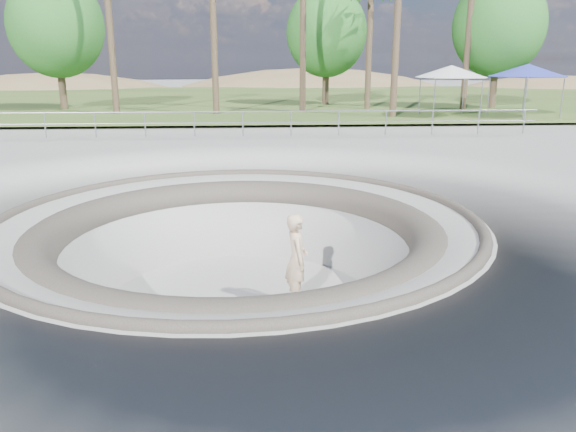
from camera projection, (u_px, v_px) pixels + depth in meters
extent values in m
plane|color=gray|center=(237.00, 219.00, 11.86)|extent=(180.00, 180.00, 0.00)
torus|color=gray|center=(239.00, 306.00, 12.40)|extent=(14.00, 14.00, 4.00)
cylinder|color=gray|center=(239.00, 304.00, 12.38)|extent=(6.60, 6.60, 0.10)
torus|color=#544D43|center=(237.00, 220.00, 11.86)|extent=(10.24, 10.24, 0.24)
torus|color=#544D43|center=(238.00, 239.00, 11.98)|extent=(8.91, 8.91, 0.81)
cube|color=#365020|center=(246.00, 99.00, 44.46)|extent=(180.00, 36.00, 0.12)
ellipsoid|color=brown|center=(59.00, 146.00, 65.04)|extent=(50.40, 36.00, 23.40)
ellipsoid|color=brown|center=(311.00, 149.00, 72.13)|extent=(61.60, 44.00, 28.60)
ellipsoid|color=brown|center=(548.00, 135.00, 65.48)|extent=(42.00, 30.00, 19.50)
cylinder|color=gray|center=(243.00, 112.00, 23.07)|extent=(25.00, 0.05, 0.05)
cylinder|color=gray|center=(243.00, 123.00, 23.19)|extent=(25.00, 0.05, 0.05)
cube|color=olive|center=(297.00, 303.00, 12.12)|extent=(0.86, 0.34, 0.02)
cylinder|color=silver|center=(297.00, 304.00, 12.13)|extent=(0.06, 0.18, 0.04)
cylinder|color=silver|center=(297.00, 304.00, 12.13)|extent=(0.06, 0.18, 0.04)
cylinder|color=beige|center=(297.00, 305.00, 12.14)|extent=(0.07, 0.04, 0.07)
cylinder|color=beige|center=(297.00, 305.00, 12.14)|extent=(0.07, 0.04, 0.07)
cylinder|color=beige|center=(297.00, 305.00, 12.14)|extent=(0.07, 0.04, 0.07)
cylinder|color=beige|center=(297.00, 305.00, 12.14)|extent=(0.07, 0.04, 0.07)
imported|color=beige|center=(297.00, 259.00, 11.85)|extent=(0.53, 0.76, 1.98)
cylinder|color=gray|center=(434.00, 99.00, 28.78)|extent=(0.06, 0.06, 1.95)
cylinder|color=gray|center=(481.00, 99.00, 28.94)|extent=(0.06, 0.06, 1.95)
cylinder|color=gray|center=(420.00, 96.00, 31.17)|extent=(0.06, 0.06, 1.95)
cylinder|color=gray|center=(463.00, 96.00, 31.33)|extent=(0.06, 0.06, 1.95)
cube|color=silver|center=(451.00, 77.00, 29.77)|extent=(2.69, 2.69, 0.08)
cone|color=silver|center=(451.00, 71.00, 29.69)|extent=(5.27, 5.27, 0.62)
cylinder|color=gray|center=(512.00, 99.00, 28.44)|extent=(0.06, 0.06, 2.01)
cylinder|color=gray|center=(561.00, 99.00, 28.60)|extent=(0.06, 0.06, 2.01)
cylinder|color=gray|center=(491.00, 96.00, 30.89)|extent=(0.06, 0.06, 2.01)
cylinder|color=gray|center=(536.00, 96.00, 31.06)|extent=(0.06, 0.06, 2.01)
cube|color=#2E37A8|center=(527.00, 76.00, 29.45)|extent=(3.51, 3.51, 0.08)
cone|color=#2E37A8|center=(528.00, 70.00, 29.36)|extent=(5.10, 5.10, 0.64)
cylinder|color=brown|center=(108.00, 8.00, 30.15)|extent=(0.36, 0.36, 11.44)
cylinder|color=brown|center=(214.00, 35.00, 30.48)|extent=(0.36, 0.36, 8.70)
cylinder|color=brown|center=(369.00, 46.00, 33.92)|extent=(0.36, 0.36, 7.65)
cylinder|color=brown|center=(398.00, 9.00, 28.60)|extent=(0.36, 0.36, 11.07)
cylinder|color=brown|center=(469.00, 29.00, 32.69)|extent=(0.36, 0.36, 9.53)
cylinder|color=brown|center=(61.00, 72.00, 33.77)|extent=(0.44, 0.44, 4.67)
ellipsoid|color=#276422|center=(56.00, 25.00, 33.05)|extent=(5.57, 5.07, 6.08)
cylinder|color=brown|center=(326.00, 72.00, 37.68)|extent=(0.44, 0.44, 4.46)
ellipsoid|color=#276422|center=(327.00, 32.00, 36.99)|extent=(5.33, 4.85, 5.82)
cylinder|color=brown|center=(495.00, 71.00, 34.68)|extent=(0.44, 0.44, 4.68)
ellipsoid|color=#276422|center=(499.00, 26.00, 33.96)|extent=(5.59, 5.08, 6.10)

